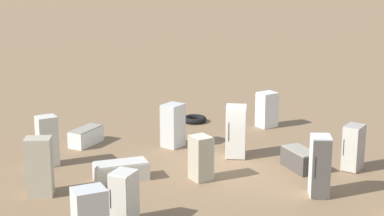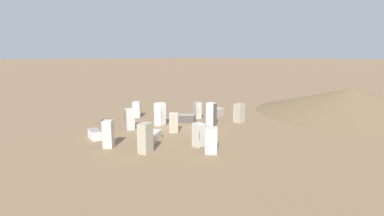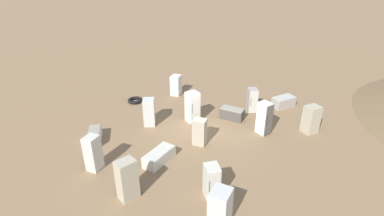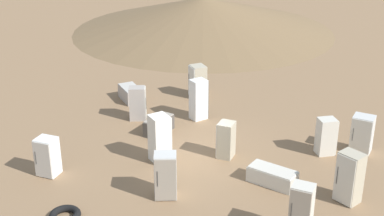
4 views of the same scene
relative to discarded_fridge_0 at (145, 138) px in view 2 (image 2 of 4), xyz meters
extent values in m
plane|color=#846647|center=(3.45, -4.85, -0.90)|extent=(1000.00, 1000.00, 0.00)
cone|color=brown|center=(-3.86, -22.10, 0.31)|extent=(18.44, 18.44, 2.42)
cube|color=#B2A88E|center=(-0.02, -0.01, 0.00)|extent=(0.79, 0.91, 1.80)
cube|color=beige|center=(0.28, 0.09, 0.00)|extent=(0.27, 0.71, 1.73)
cylinder|color=#2D2D2D|center=(0.39, -0.15, 0.09)|extent=(0.02, 0.02, 0.63)
cube|color=beige|center=(-1.25, -3.16, -0.16)|extent=(0.75, 0.68, 1.49)
cube|color=beige|center=(-1.59, -3.10, -0.16)|extent=(0.13, 0.55, 1.43)
cylinder|color=#2D2D2D|center=(-1.59, -2.89, -0.08)|extent=(0.02, 0.02, 0.52)
cube|color=white|center=(2.13, -8.07, 0.03)|extent=(0.77, 0.69, 1.86)
cube|color=#56514C|center=(1.78, -8.15, 0.03)|extent=(0.15, 0.54, 1.78)
cylinder|color=#2D2D2D|center=(1.71, -7.96, 0.12)|extent=(0.02, 0.02, 0.65)
cube|color=beige|center=(1.80, -1.88, -0.62)|extent=(1.57, 1.84, 0.56)
cube|color=beige|center=(1.80, -1.88, -0.32)|extent=(1.51, 1.76, 0.04)
cube|color=silver|center=(5.57, -2.49, -0.09)|extent=(0.91, 0.83, 1.61)
cube|color=gray|center=(5.68, -2.18, -0.09)|extent=(0.69, 0.28, 1.55)
cylinder|color=#2D2D2D|center=(5.94, -2.24, -0.01)|extent=(0.02, 0.02, 0.56)
cube|color=silver|center=(4.97, -4.98, 0.03)|extent=(0.76, 0.79, 1.87)
cube|color=silver|center=(4.63, -5.03, 0.03)|extent=(0.15, 0.67, 1.79)
cylinder|color=#2D2D2D|center=(4.56, -4.80, 0.13)|extent=(0.02, 0.02, 0.65)
cube|color=#B2A88E|center=(2.48, -4.33, -0.18)|extent=(0.86, 0.86, 1.45)
cube|color=beige|center=(2.70, -4.53, -0.18)|extent=(0.47, 0.48, 1.39)
cylinder|color=#2D2D2D|center=(2.56, -4.72, -0.10)|extent=(0.02, 0.02, 0.51)
cube|color=#A89E93|center=(4.70, -9.00, -0.13)|extent=(0.84, 0.75, 1.53)
cube|color=beige|center=(4.35, -8.88, -0.13)|extent=(0.21, 0.52, 1.47)
cylinder|color=#2D2D2D|center=(4.39, -8.69, -0.06)|extent=(0.02, 0.02, 0.54)
cube|color=white|center=(4.96, 0.73, -0.60)|extent=(1.53, 0.91, 0.59)
cube|color=gray|center=(4.96, 0.73, -0.29)|extent=(1.47, 0.88, 0.04)
cube|color=beige|center=(2.47, 1.02, -0.04)|extent=(0.85, 0.86, 1.73)
cube|color=gray|center=(2.69, 1.23, -0.04)|extent=(0.46, 0.48, 1.66)
cylinder|color=#2D2D2D|center=(2.87, 1.08, 0.05)|extent=(0.02, 0.02, 0.60)
cube|color=#4C4742|center=(4.25, -7.31, -0.57)|extent=(1.53, 1.41, 0.65)
cube|color=gray|center=(4.25, -7.31, -0.23)|extent=(1.47, 1.35, 0.04)
cube|color=silver|center=(-2.69, -2.80, -0.14)|extent=(1.03, 1.04, 1.52)
cube|color=beige|center=(-2.42, -2.57, -0.14)|extent=(0.53, 0.61, 1.46)
cylinder|color=#2D2D2D|center=(-2.22, -2.76, -0.07)|extent=(0.02, 0.02, 0.53)
cube|color=#A89E93|center=(4.41, -11.31, -0.58)|extent=(0.91, 1.53, 0.65)
cube|color=#BCB7AD|center=(4.41, -11.31, -0.23)|extent=(0.87, 1.47, 0.04)
cube|color=white|center=(9.08, -5.47, -0.18)|extent=(0.95, 0.94, 1.44)
cube|color=#BCB7AD|center=(9.31, -5.23, -0.18)|extent=(0.54, 0.49, 1.39)
cylinder|color=#2D2D2D|center=(9.51, -5.37, -0.11)|extent=(0.02, 0.02, 0.51)
cube|color=#B2A88E|center=(1.16, -10.56, -0.09)|extent=(0.69, 0.77, 1.61)
cube|color=silver|center=(1.51, -10.54, -0.09)|extent=(0.07, 0.72, 1.55)
cylinder|color=#2D2D2D|center=(1.55, -10.80, -0.01)|extent=(0.02, 0.02, 0.56)
torus|color=black|center=(8.99, -2.42, -0.78)|extent=(1.01, 1.01, 0.24)
camera|label=1|loc=(-16.25, -9.02, 6.48)|focal=60.00mm
camera|label=2|loc=(-14.02, 9.79, 4.76)|focal=28.00mm
camera|label=3|loc=(-9.69, 1.31, 7.85)|focal=28.00mm
camera|label=4|loc=(10.41, 12.38, 9.07)|focal=50.00mm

